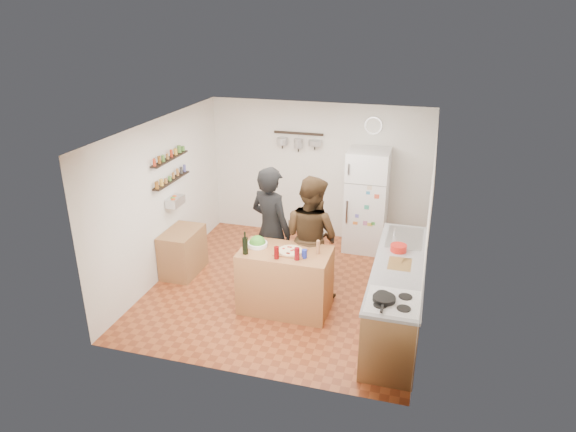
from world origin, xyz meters
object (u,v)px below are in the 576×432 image
(prep_island, at_px, (285,280))
(person_center, at_px, (311,237))
(fridge, at_px, (366,201))
(counter_run, at_px, (397,295))
(side_table, at_px, (183,252))
(salad_bowl, at_px, (257,244))
(pepper_mill, at_px, (318,248))
(wine_bottle, at_px, (245,246))
(wall_clock, at_px, (373,126))
(skillet, at_px, (384,299))
(person_left, at_px, (271,230))
(salt_canister, at_px, (304,254))
(person_back, at_px, (314,232))
(red_bowl, at_px, (399,248))

(prep_island, distance_m, person_center, 0.76)
(person_center, xyz_separation_m, fridge, (0.56, 1.78, -0.02))
(counter_run, height_order, side_table, counter_run)
(salad_bowl, relative_size, pepper_mill, 1.70)
(wine_bottle, relative_size, counter_run, 0.09)
(fridge, relative_size, wall_clock, 6.00)
(pepper_mill, distance_m, side_table, 2.49)
(salad_bowl, distance_m, skillet, 2.11)
(wine_bottle, bearing_deg, prep_island, 23.75)
(wall_clock, bearing_deg, person_left, -118.59)
(salt_canister, xyz_separation_m, person_center, (-0.07, 0.67, -0.05))
(wine_bottle, relative_size, salt_canister, 1.98)
(wine_bottle, bearing_deg, person_left, 80.12)
(salt_canister, relative_size, side_table, 0.15)
(pepper_mill, xyz_separation_m, counter_run, (1.10, -0.02, -0.54))
(person_left, height_order, wall_clock, wall_clock)
(prep_island, xyz_separation_m, wall_clock, (0.80, 2.66, 1.69))
(wine_bottle, xyz_separation_m, person_center, (0.73, 0.77, -0.11))
(person_back, xyz_separation_m, side_table, (-2.05, -0.47, -0.40))
(person_left, bearing_deg, person_back, -109.92)
(salt_canister, height_order, red_bowl, salt_canister)
(person_back, xyz_separation_m, red_bowl, (1.34, -0.65, 0.21))
(red_bowl, bearing_deg, wall_clock, 107.30)
(prep_island, height_order, person_back, person_back)
(salad_bowl, bearing_deg, prep_island, -6.79)
(pepper_mill, height_order, person_left, person_left)
(salad_bowl, xyz_separation_m, person_back, (0.57, 1.01, -0.18))
(pepper_mill, height_order, skillet, pepper_mill)
(person_center, bearing_deg, person_back, -55.94)
(counter_run, xyz_separation_m, skillet, (-0.10, -0.97, 0.50))
(red_bowl, bearing_deg, person_center, 173.71)
(person_left, distance_m, wall_clock, 2.71)
(person_back, height_order, side_table, person_back)
(pepper_mill, xyz_separation_m, salt_canister, (-0.15, -0.17, -0.02))
(salad_bowl, xyz_separation_m, person_center, (0.65, 0.50, -0.02))
(salt_canister, bearing_deg, person_back, 97.00)
(counter_run, xyz_separation_m, wall_clock, (-0.75, 2.63, 1.70))
(counter_run, relative_size, wall_clock, 8.77)
(salad_bowl, height_order, person_left, person_left)
(pepper_mill, xyz_separation_m, wall_clock, (0.35, 2.61, 1.16))
(person_back, relative_size, red_bowl, 6.83)
(wall_clock, bearing_deg, salt_canister, -100.10)
(fridge, xyz_separation_m, wall_clock, (0.00, 0.33, 1.25))
(fridge, bearing_deg, red_bowl, -69.95)
(prep_island, relative_size, counter_run, 0.48)
(person_center, distance_m, person_back, 0.54)
(red_bowl, distance_m, wall_clock, 2.64)
(counter_run, height_order, wall_clock, wall_clock)
(person_back, distance_m, side_table, 2.14)
(skillet, bearing_deg, counter_run, 84.09)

